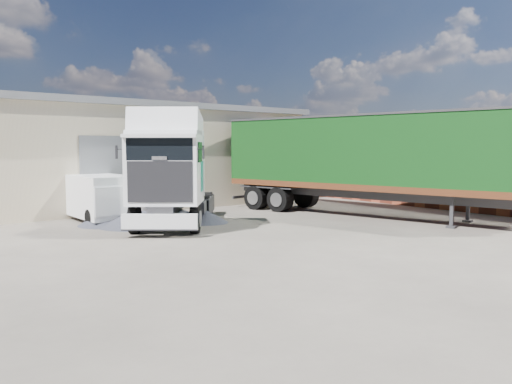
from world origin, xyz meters
TOP-DOWN VIEW (x-y plane):
  - ground at (0.00, 0.00)m, footprint 120.00×120.00m
  - warehouse at (-6.00, 16.00)m, footprint 30.60×12.60m
  - brick_boundary_wall at (11.50, 6.00)m, footprint 0.35×26.00m
  - tractor_unit at (-2.14, 5.15)m, footprint 5.97×6.75m
  - box_trailer at (6.39, 3.17)m, footprint 5.97×13.83m
  - panel_van at (-3.62, 8.91)m, footprint 2.04×4.75m
  - gravel_heap at (-2.15, 6.59)m, footprint 5.58×4.90m

SIDE VIEW (x-z plane):
  - ground at x=0.00m, z-range 0.00..0.00m
  - gravel_heap at x=-2.15m, z-range -0.04..0.96m
  - panel_van at x=-3.62m, z-range 0.03..1.96m
  - brick_boundary_wall at x=11.50m, z-range 0.00..2.50m
  - tractor_unit at x=-2.14m, z-range -0.36..4.13m
  - warehouse at x=-6.00m, z-range -0.05..5.37m
  - box_trailer at x=6.39m, z-range 0.49..4.99m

